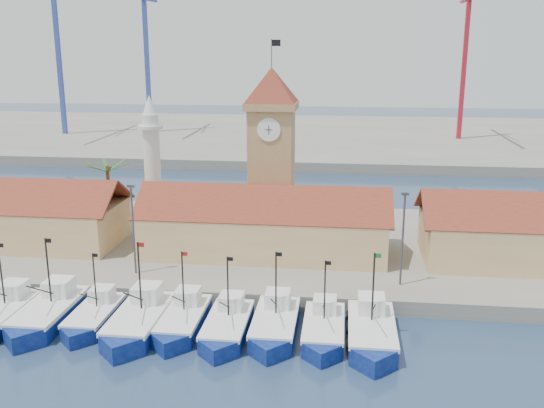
# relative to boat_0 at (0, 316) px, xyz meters

# --- Properties ---
(ground) EXTENTS (400.00, 400.00, 0.00)m
(ground) POSITION_rel_boat_0_xyz_m (20.89, -2.33, -0.78)
(ground) COLOR #1C314C
(ground) RESTS_ON ground
(quay) EXTENTS (140.00, 32.00, 1.50)m
(quay) POSITION_rel_boat_0_xyz_m (20.89, 21.67, -0.03)
(quay) COLOR gray
(quay) RESTS_ON ground
(terminal) EXTENTS (240.00, 80.00, 2.00)m
(terminal) POSITION_rel_boat_0_xyz_m (20.89, 107.67, 0.22)
(terminal) COLOR gray
(terminal) RESTS_ON ground
(boat_0) EXTENTS (3.66, 10.03, 7.59)m
(boat_0) POSITION_rel_boat_0_xyz_m (0.00, 0.00, 0.00)
(boat_0) COLOR #0B115B
(boat_0) RESTS_ON ground
(boat_1) EXTENTS (3.85, 10.56, 7.99)m
(boat_1) POSITION_rel_boat_0_xyz_m (3.99, 0.60, 0.04)
(boat_1) COLOR #0B115B
(boat_1) RESTS_ON ground
(boat_2) EXTENTS (3.22, 8.83, 6.68)m
(boat_2) POSITION_rel_boat_0_xyz_m (8.09, 0.89, -0.09)
(boat_2) COLOR #0B115B
(boat_2) RESTS_ON ground
(boat_3) EXTENTS (3.92, 10.75, 8.13)m
(boat_3) POSITION_rel_boat_0_xyz_m (12.37, 0.08, 0.06)
(boat_3) COLOR #0B115B
(boat_3) RESTS_ON ground
(boat_4) EXTENTS (3.46, 9.47, 7.17)m
(boat_4) POSITION_rel_boat_0_xyz_m (15.93, 0.85, -0.04)
(boat_4) COLOR #0B115B
(boat_4) RESTS_ON ground
(boat_5) EXTENTS (3.43, 9.40, 7.11)m
(boat_5) POSITION_rel_boat_0_xyz_m (19.94, 0.22, -0.05)
(boat_5) COLOR #0B115B
(boat_5) RESTS_ON ground
(boat_6) EXTENTS (3.60, 9.86, 7.46)m
(boat_6) POSITION_rel_boat_0_xyz_m (23.89, 0.91, -0.01)
(boat_6) COLOR #0B115B
(boat_6) RESTS_ON ground
(boat_7) EXTENTS (3.36, 9.20, 6.96)m
(boat_7) POSITION_rel_boat_0_xyz_m (27.98, 0.63, -0.06)
(boat_7) COLOR #0B115B
(boat_7) RESTS_ON ground
(boat_8) EXTENTS (3.81, 10.45, 7.91)m
(boat_8) POSITION_rel_boat_0_xyz_m (31.90, 0.32, 0.03)
(boat_8) COLOR #0B115B
(boat_8) RESTS_ON ground
(hall_center) EXTENTS (27.04, 10.13, 7.61)m
(hall_center) POSITION_rel_boat_0_xyz_m (20.89, 17.67, 3.20)
(hall_center) COLOR #E0B87B
(hall_center) RESTS_ON quay
(clock_tower) EXTENTS (5.80, 5.80, 22.70)m
(clock_tower) POSITION_rel_boat_0_xyz_m (20.89, 23.67, 11.18)
(clock_tower) COLOR tan
(clock_tower) RESTS_ON quay
(minaret) EXTENTS (3.00, 3.00, 16.30)m
(minaret) POSITION_rel_boat_0_xyz_m (5.89, 25.67, 8.94)
(minaret) COLOR silver
(minaret) RESTS_ON quay
(palm_tree) EXTENTS (5.60, 5.03, 8.39)m
(palm_tree) POSITION_rel_boat_0_xyz_m (0.89, 23.67, 5.46)
(palm_tree) COLOR brown
(palm_tree) RESTS_ON quay
(lamp_posts) EXTENTS (80.70, 0.25, 9.03)m
(lamp_posts) POSITION_rel_boat_0_xyz_m (21.39, 9.67, 5.69)
(lamp_posts) COLOR #3F3F44
(lamp_posts) RESTS_ON quay
(crane_blue_far) EXTENTS (1.00, 35.05, 42.30)m
(crane_blue_far) POSITION_rel_boat_0_xyz_m (-40.76, 97.92, 24.89)
(crane_blue_far) COLOR #314398
(crane_blue_far) RESTS_ON terminal
(crane_blue_near) EXTENTS (1.00, 30.11, 40.60)m
(crane_blue_near) POSITION_rel_boat_0_xyz_m (-20.49, 104.59, 23.54)
(crane_blue_near) COLOR #314398
(crane_blue_near) RESTS_ON terminal
(crane_red_right) EXTENTS (1.00, 31.23, 39.61)m
(crane_red_right) POSITION_rel_boat_0_xyz_m (56.23, 101.41, 23.09)
(crane_red_right) COLOR #A71928
(crane_red_right) RESTS_ON terminal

